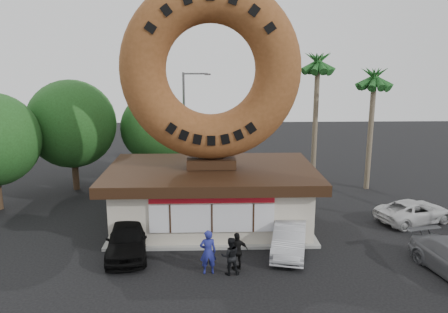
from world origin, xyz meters
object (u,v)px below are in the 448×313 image
giant_donut (211,70)px  car_silver (289,238)px  car_white (414,211)px  person_left (208,252)px  person_center (230,256)px  street_lamp (186,120)px  car_black (127,238)px  donut_shop (212,194)px  person_right (237,251)px

giant_donut → car_silver: giant_donut is taller
car_white → person_left: bearing=96.2°
car_silver → person_center: bearing=-131.1°
street_lamp → person_left: 16.04m
person_left → giant_donut: bearing=-98.2°
person_left → street_lamp: bearing=-90.2°
giant_donut → car_silver: (3.68, -3.58, -7.77)m
giant_donut → car_white: size_ratio=2.08×
car_silver → car_white: 8.55m
person_left → car_black: person_left is taller
street_lamp → car_silver: bearing=-67.8°
person_center → street_lamp: bearing=-84.5°
giant_donut → person_center: (0.76, -5.66, -7.64)m
donut_shop → car_white: donut_shop is taller
giant_donut → person_left: 9.33m
donut_shop → street_lamp: street_lamp is taller
person_right → car_black: bearing=-39.7°
giant_donut → person_right: size_ratio=5.47×
car_black → car_silver: 7.68m
person_center → person_right: bearing=-133.8°
donut_shop → person_left: donut_shop is taller
person_right → car_black: (-5.08, 1.76, -0.07)m
giant_donut → street_lamp: bearing=100.5°
donut_shop → person_right: donut_shop is taller
person_right → car_white: 11.63m
street_lamp → donut_shop: bearing=-79.5°
person_center → person_left: bearing=-9.8°
person_left → donut_shop: bearing=-98.2°
donut_shop → car_black: 5.40m
car_black → person_center: bearing=-30.9°
car_white → giant_donut: bearing=70.7°
donut_shop → person_right: size_ratio=6.57×
giant_donut → person_center: giant_donut is taller
person_left → car_silver: (3.87, 1.99, -0.28)m
car_black → car_white: size_ratio=1.03×
donut_shop → giant_donut: (0.00, 0.02, 6.70)m
donut_shop → car_silver: (3.68, -3.57, -1.07)m
car_white → person_right: bearing=97.7°
person_left → car_white: 12.90m
person_center → car_black: person_center is taller
person_right → giant_donut: bearing=-99.0°
person_left → person_right: bearing=-173.4°
street_lamp → car_silver: 15.15m
person_left → car_white: person_left is taller
street_lamp → person_right: 15.97m
donut_shop → person_right: 5.45m
person_left → car_white: (11.61, 5.63, -0.36)m
person_right → car_white: person_right is taller
street_lamp → car_white: street_lamp is taller
donut_shop → person_center: bearing=-82.3°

